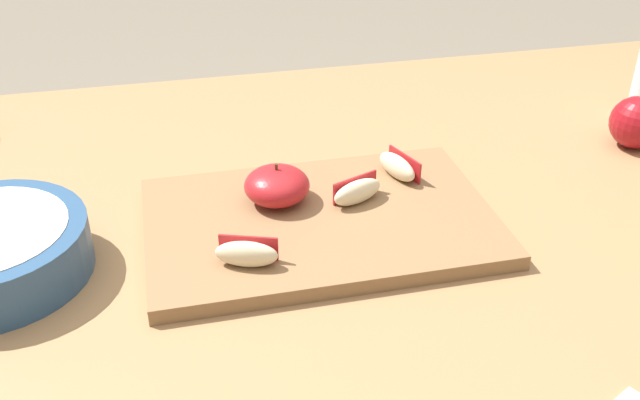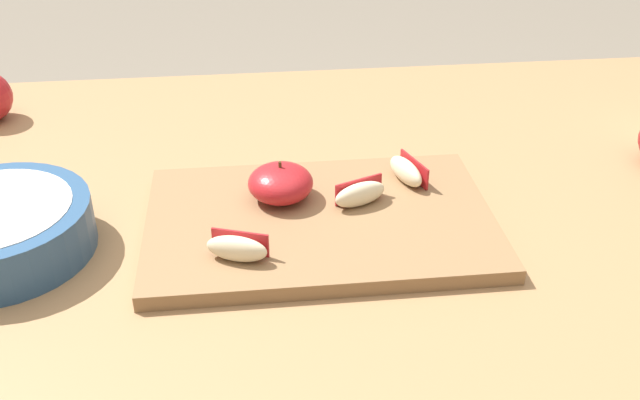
{
  "view_description": "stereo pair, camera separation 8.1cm",
  "coord_description": "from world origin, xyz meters",
  "px_view_note": "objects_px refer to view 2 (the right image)",
  "views": [
    {
      "loc": [
        -0.21,
        -0.67,
        1.19
      ],
      "look_at": [
        -0.05,
        0.01,
        0.77
      ],
      "focal_mm": 41.0,
      "sensor_mm": 36.0,
      "label": 1
    },
    {
      "loc": [
        -0.13,
        -0.68,
        1.19
      ],
      "look_at": [
        -0.05,
        0.01,
        0.77
      ],
      "focal_mm": 41.0,
      "sensor_mm": 36.0,
      "label": 2
    }
  ],
  "objects_px": {
    "apple_wedge_right": "(407,171)",
    "cutting_board": "(320,222)",
    "apple_half_skin_up": "(281,183)",
    "apple_wedge_back": "(360,194)",
    "apple_wedge_middle": "(237,248)"
  },
  "relations": [
    {
      "from": "apple_wedge_right",
      "to": "cutting_board",
      "type": "bearing_deg",
      "value": -150.07
    },
    {
      "from": "cutting_board",
      "to": "apple_wedge_right",
      "type": "xyz_separation_m",
      "value": [
        0.11,
        0.06,
        0.02
      ]
    },
    {
      "from": "apple_half_skin_up",
      "to": "apple_wedge_back",
      "type": "relative_size",
      "value": 1.12
    },
    {
      "from": "apple_wedge_right",
      "to": "apple_wedge_back",
      "type": "relative_size",
      "value": 1.0
    },
    {
      "from": "apple_wedge_right",
      "to": "apple_wedge_back",
      "type": "height_order",
      "value": "same"
    },
    {
      "from": "cutting_board",
      "to": "apple_half_skin_up",
      "type": "relative_size",
      "value": 5.15
    },
    {
      "from": "apple_half_skin_up",
      "to": "apple_wedge_right",
      "type": "distance_m",
      "value": 0.16
    },
    {
      "from": "apple_wedge_back",
      "to": "apple_half_skin_up",
      "type": "bearing_deg",
      "value": 165.36
    },
    {
      "from": "apple_wedge_middle",
      "to": "cutting_board",
      "type": "bearing_deg",
      "value": 38.73
    },
    {
      "from": "apple_half_skin_up",
      "to": "apple_wedge_middle",
      "type": "relative_size",
      "value": 1.12
    },
    {
      "from": "apple_half_skin_up",
      "to": "apple_wedge_middle",
      "type": "xyz_separation_m",
      "value": [
        -0.05,
        -0.12,
        -0.01
      ]
    },
    {
      "from": "apple_half_skin_up",
      "to": "apple_wedge_back",
      "type": "bearing_deg",
      "value": -14.64
    },
    {
      "from": "cutting_board",
      "to": "apple_wedge_back",
      "type": "relative_size",
      "value": 5.78
    },
    {
      "from": "apple_wedge_back",
      "to": "apple_wedge_right",
      "type": "bearing_deg",
      "value": 35.82
    },
    {
      "from": "apple_half_skin_up",
      "to": "apple_wedge_middle",
      "type": "distance_m",
      "value": 0.13
    }
  ]
}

